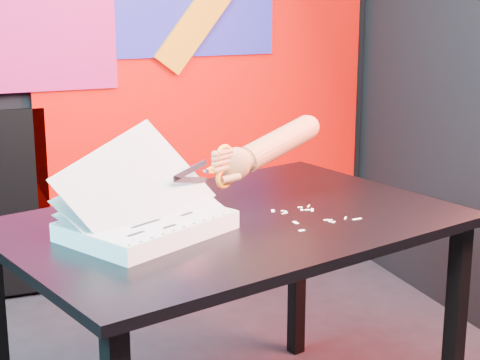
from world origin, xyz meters
name	(u,v)px	position (x,y,z in m)	size (l,w,h in m)	color
room	(150,11)	(0.00, 0.00, 1.35)	(3.01, 3.01, 2.71)	black
backdrop	(80,87)	(0.06, 1.46, 0.96)	(2.88, 0.05, 2.08)	#EB0703
work_table	(231,245)	(0.23, 0.02, 0.67)	(1.49, 1.19, 0.75)	black
printout_stack	(147,224)	(-0.03, -0.04, 0.78)	(0.52, 0.47, 0.31)	white
scissors	(220,168)	(0.23, 0.09, 0.89)	(0.22, 0.11, 0.14)	#B1B5C8
hand_forearm	(272,146)	(0.43, 0.19, 0.92)	(0.43, 0.24, 0.16)	#AD744D
paper_clippings	(311,216)	(0.46, -0.04, 0.75)	(0.22, 0.23, 0.00)	white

